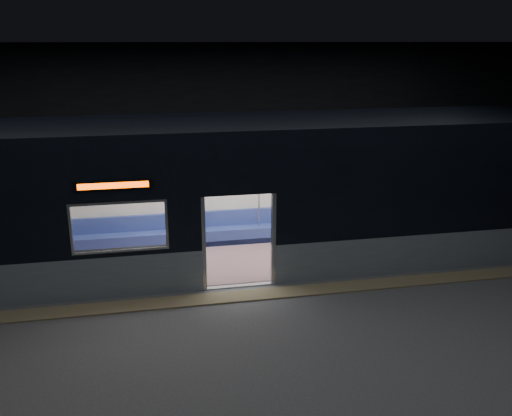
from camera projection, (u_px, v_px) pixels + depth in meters
name	position (u px, v px, depth m)	size (l,w,h in m)	color
station_floor	(248.00, 309.00, 10.65)	(24.00, 14.00, 0.01)	#47494C
station_envelope	(247.00, 123.00, 9.56)	(24.00, 14.00, 5.00)	black
tactile_strip	(243.00, 296.00, 11.16)	(22.80, 0.50, 0.03)	#8C7F59
metro_car	(228.00, 186.00, 12.48)	(18.00, 3.04, 3.35)	gray
passenger	(300.00, 211.00, 14.10)	(0.40, 0.69, 1.39)	black
handbag	(302.00, 218.00, 13.92)	(0.28, 0.24, 0.14)	black
transit_map	(403.00, 177.00, 14.74)	(1.01, 0.03, 0.66)	white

